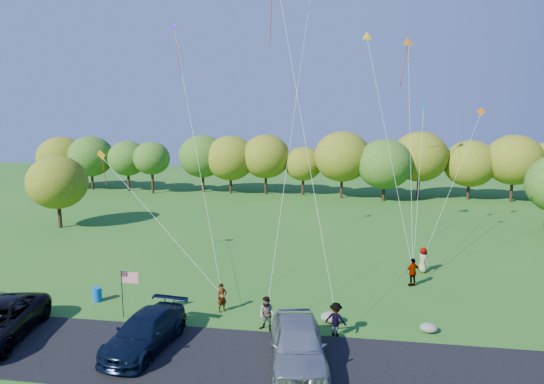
{
  "coord_description": "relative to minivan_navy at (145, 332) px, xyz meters",
  "views": [
    {
      "loc": [
        5.08,
        -23.8,
        11.21
      ],
      "look_at": [
        0.49,
        6.0,
        6.08
      ],
      "focal_mm": 32.0,
      "sensor_mm": 36.0,
      "label": 1
    }
  ],
  "objects": [
    {
      "name": "ground",
      "position": [
        4.12,
        3.55,
        -0.87
      ],
      "size": [
        140.0,
        140.0,
        0.0
      ],
      "primitive_type": "plane",
      "color": "#24611B",
      "rests_on": "ground"
    },
    {
      "name": "asphalt_lane",
      "position": [
        4.12,
        -0.45,
        -0.84
      ],
      "size": [
        44.0,
        6.0,
        0.06
      ],
      "primitive_type": "cube",
      "color": "black",
      "rests_on": "ground"
    },
    {
      "name": "treeline",
      "position": [
        1.85,
        39.64,
        3.78
      ],
      "size": [
        75.85,
        28.06,
        8.23
      ],
      "color": "#3A2715",
      "rests_on": "ground"
    },
    {
      "name": "minivan_navy",
      "position": [
        0.0,
        0.0,
        0.0
      ],
      "size": [
        2.91,
        5.81,
        1.62
      ],
      "primitive_type": "imported",
      "rotation": [
        0.0,
        0.0,
        -0.12
      ],
      "color": "black",
      "rests_on": "asphalt_lane"
    },
    {
      "name": "minivan_silver",
      "position": [
        7.3,
        -0.46,
        0.19
      ],
      "size": [
        3.33,
        6.2,
        2.01
      ],
      "primitive_type": "imported",
      "rotation": [
        0.0,
        0.0,
        0.17
      ],
      "color": "#95989F",
      "rests_on": "asphalt_lane"
    },
    {
      "name": "flyer_a",
      "position": [
        2.51,
        4.77,
        -0.05
      ],
      "size": [
        0.7,
        0.7,
        1.65
      ],
      "primitive_type": "imported",
      "rotation": [
        0.0,
        0.0,
        0.79
      ],
      "color": "#4C4C59",
      "rests_on": "ground"
    },
    {
      "name": "flyer_b",
      "position": [
        5.38,
        2.8,
        0.04
      ],
      "size": [
        1.07,
        0.96,
        1.81
      ],
      "primitive_type": "imported",
      "rotation": [
        0.0,
        0.0,
        -0.37
      ],
      "color": "#4C4C59",
      "rests_on": "ground"
    },
    {
      "name": "flyer_c",
      "position": [
        8.88,
        2.75,
        0.0
      ],
      "size": [
        1.27,
        0.94,
        1.75
      ],
      "primitive_type": "imported",
      "rotation": [
        0.0,
        0.0,
        2.85
      ],
      "color": "#4C4C59",
      "rests_on": "ground"
    },
    {
      "name": "flyer_d",
      "position": [
        13.61,
        10.56,
        0.05
      ],
      "size": [
        1.16,
        0.89,
        1.84
      ],
      "primitive_type": "imported",
      "rotation": [
        0.0,
        0.0,
        3.62
      ],
      "color": "#4C4C59",
      "rests_on": "ground"
    },
    {
      "name": "flyer_e",
      "position": [
        14.66,
        13.41,
        0.03
      ],
      "size": [
        0.93,
        1.05,
        1.8
      ],
      "primitive_type": "imported",
      "rotation": [
        0.0,
        0.0,
        2.1
      ],
      "color": "#4C4C59",
      "rests_on": "ground"
    },
    {
      "name": "trash_barrel",
      "position": [
        -5.2,
        5.09,
        -0.46
      ],
      "size": [
        0.55,
        0.55,
        0.83
      ],
      "primitive_type": "cylinder",
      "color": "#0B53B1",
      "rests_on": "ground"
    },
    {
      "name": "flag_assembly",
      "position": [
        -2.36,
        3.22,
        1.14
      ],
      "size": [
        0.98,
        0.64,
        2.66
      ],
      "color": "black",
      "rests_on": "ground"
    },
    {
      "name": "boulder_near",
      "position": [
        8.62,
        4.29,
        -0.58
      ],
      "size": [
        1.15,
        0.9,
        0.58
      ],
      "primitive_type": "ellipsoid",
      "color": "gray",
      "rests_on": "ground"
    },
    {
      "name": "boulder_far",
      "position": [
        13.58,
        3.88,
        -0.64
      ],
      "size": [
        0.9,
        0.75,
        0.47
      ],
      "primitive_type": "ellipsoid",
      "color": "gray",
      "rests_on": "ground"
    }
  ]
}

